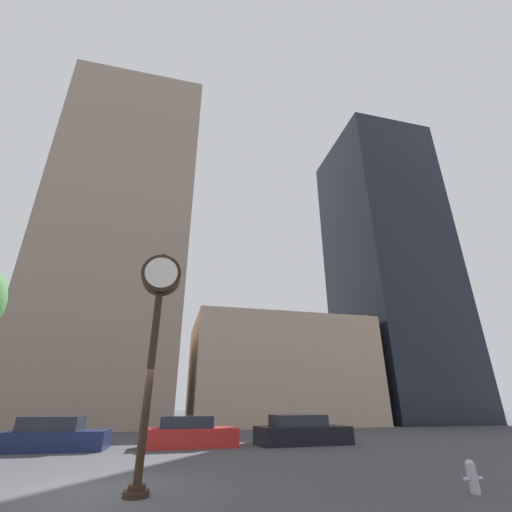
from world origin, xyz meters
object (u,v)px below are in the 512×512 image
at_px(car_navy, 54,436).
at_px(car_red, 189,434).
at_px(street_clock, 158,308).
at_px(fire_hydrant_far, 472,476).
at_px(car_black, 301,432).

xyz_separation_m(car_navy, car_red, (5.49, -0.11, -0.00)).
distance_m(street_clock, fire_hydrant_far, 8.04).
bearing_deg(car_red, car_navy, 177.49).
distance_m(street_clock, car_navy, 10.10).
bearing_deg(car_red, street_clock, -101.76).
bearing_deg(car_black, street_clock, -132.22).
relative_size(street_clock, car_red, 1.31).
distance_m(car_red, car_black, 5.28).
bearing_deg(car_red, fire_hydrant_far, -62.75).
bearing_deg(car_black, car_navy, 175.66).
height_order(car_black, fire_hydrant_far, car_black).
height_order(car_red, car_black, car_black).
xyz_separation_m(street_clock, car_red, (1.57, 8.54, -3.44)).
bearing_deg(street_clock, fire_hydrant_far, -11.70).
xyz_separation_m(car_navy, fire_hydrant_far, (10.94, -10.11, -0.21)).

